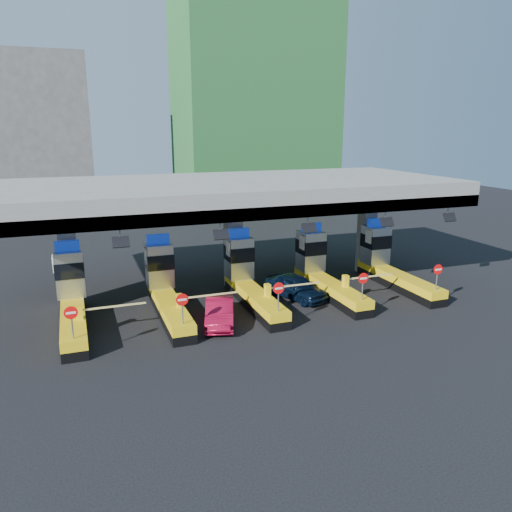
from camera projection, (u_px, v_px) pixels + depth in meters
name	position (u px, v px, depth m)	size (l,w,h in m)	color
ground	(249.00, 301.00, 30.22)	(120.00, 120.00, 0.00)	black
toll_canopy	(233.00, 194.00, 31.29)	(28.00, 12.09, 7.00)	slate
toll_lane_far_left	(72.00, 297.00, 26.77)	(4.43, 8.00, 4.16)	black
toll_lane_left	(165.00, 287.00, 28.45)	(4.43, 8.00, 4.16)	black
toll_lane_center	(247.00, 278.00, 30.13)	(4.43, 8.00, 4.16)	black
toll_lane_right	(321.00, 270.00, 31.80)	(4.43, 8.00, 4.16)	black
toll_lane_far_right	(387.00, 263.00, 33.48)	(4.43, 8.00, 4.16)	black
bg_building_scaffold	(254.00, 95.00, 59.79)	(18.00, 12.00, 28.00)	#1E5926
bg_building_concrete	(24.00, 138.00, 55.96)	(14.00, 10.00, 18.00)	#4C4C49
van	(296.00, 287.00, 30.57)	(1.74, 4.32, 1.47)	black
red_car	(220.00, 312.00, 26.57)	(1.46, 4.18, 1.38)	maroon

